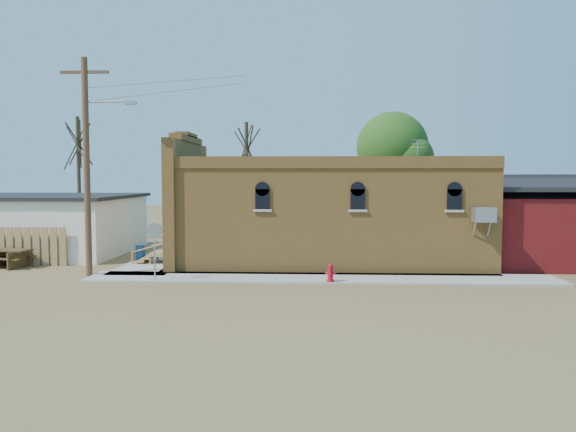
{
  "coord_description": "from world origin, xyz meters",
  "views": [
    {
      "loc": [
        1.17,
        -21.59,
        4.14
      ],
      "look_at": [
        0.02,
        3.24,
        2.4
      ],
      "focal_mm": 35.0,
      "sensor_mm": 36.0,
      "label": 1
    }
  ],
  "objects_px": {
    "fire_hydrant": "(330,273)",
    "picnic_table": "(8,256)",
    "stop_sign": "(154,236)",
    "utility_pole": "(88,161)",
    "trash_barrel": "(140,253)",
    "brick_bar": "(324,214)"
  },
  "relations": [
    {
      "from": "utility_pole",
      "to": "trash_barrel",
      "type": "bearing_deg",
      "value": 78.25
    },
    {
      "from": "utility_pole",
      "to": "trash_barrel",
      "type": "height_order",
      "value": "utility_pole"
    },
    {
      "from": "brick_bar",
      "to": "fire_hydrant",
      "type": "distance_m",
      "value": 5.82
    },
    {
      "from": "fire_hydrant",
      "to": "picnic_table",
      "type": "bearing_deg",
      "value": -170.66
    },
    {
      "from": "brick_bar",
      "to": "stop_sign",
      "type": "height_order",
      "value": "brick_bar"
    },
    {
      "from": "fire_hydrant",
      "to": "picnic_table",
      "type": "distance_m",
      "value": 14.97
    },
    {
      "from": "utility_pole",
      "to": "fire_hydrant",
      "type": "height_order",
      "value": "utility_pole"
    },
    {
      "from": "brick_bar",
      "to": "utility_pole",
      "type": "bearing_deg",
      "value": -156.31
    },
    {
      "from": "brick_bar",
      "to": "stop_sign",
      "type": "relative_size",
      "value": 7.24
    },
    {
      "from": "utility_pole",
      "to": "trash_barrel",
      "type": "relative_size",
      "value": 12.58
    },
    {
      "from": "stop_sign",
      "to": "picnic_table",
      "type": "relative_size",
      "value": 1.01
    },
    {
      "from": "stop_sign",
      "to": "picnic_table",
      "type": "xyz_separation_m",
      "value": [
        -7.72,
        3.2,
        -1.27
      ]
    },
    {
      "from": "utility_pole",
      "to": "stop_sign",
      "type": "bearing_deg",
      "value": -21.37
    },
    {
      "from": "utility_pole",
      "to": "brick_bar",
      "type": "bearing_deg",
      "value": 23.69
    },
    {
      "from": "brick_bar",
      "to": "picnic_table",
      "type": "xyz_separation_m",
      "value": [
        -14.44,
        -2.29,
        -1.79
      ]
    },
    {
      "from": "picnic_table",
      "to": "trash_barrel",
      "type": "bearing_deg",
      "value": 30.43
    },
    {
      "from": "stop_sign",
      "to": "trash_barrel",
      "type": "relative_size",
      "value": 3.17
    },
    {
      "from": "fire_hydrant",
      "to": "brick_bar",
      "type": "bearing_deg",
      "value": 113.54
    },
    {
      "from": "trash_barrel",
      "to": "stop_sign",
      "type": "bearing_deg",
      "value": -67.11
    },
    {
      "from": "brick_bar",
      "to": "trash_barrel",
      "type": "relative_size",
      "value": 22.92
    },
    {
      "from": "brick_bar",
      "to": "fire_hydrant",
      "type": "xyz_separation_m",
      "value": [
        0.18,
        -5.5,
        -1.91
      ]
    },
    {
      "from": "brick_bar",
      "to": "stop_sign",
      "type": "xyz_separation_m",
      "value": [
        -6.72,
        -5.49,
        -0.52
      ]
    }
  ]
}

